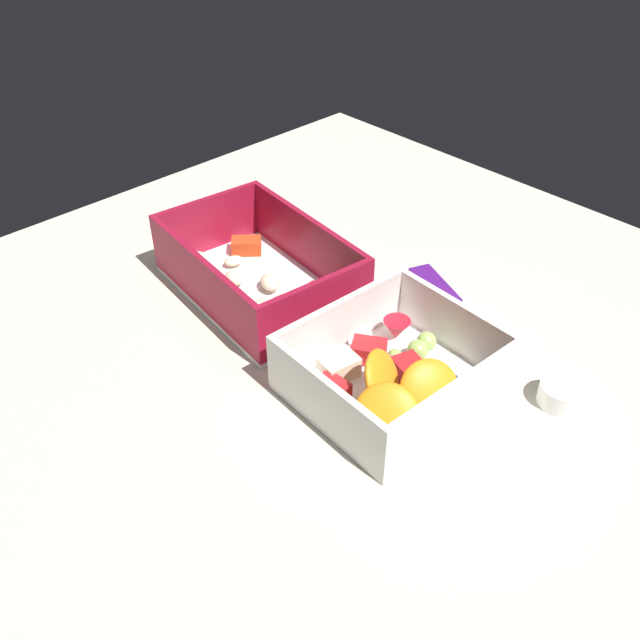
{
  "coord_description": "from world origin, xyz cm",
  "views": [
    {
      "loc": [
        35.44,
        -36.25,
        43.62
      ],
      "look_at": [
        -1.51,
        -1.03,
        4.0
      ],
      "focal_mm": 39.12,
      "sensor_mm": 36.0,
      "label": 1
    }
  ],
  "objects_px": {
    "candy_bar": "(434,288)",
    "pasta_container": "(261,276)",
    "paper_cup_liner": "(562,394)",
    "fruit_bowl": "(393,375)"
  },
  "relations": [
    {
      "from": "pasta_container",
      "to": "fruit_bowl",
      "type": "relative_size",
      "value": 1.28
    },
    {
      "from": "candy_bar",
      "to": "paper_cup_liner",
      "type": "xyz_separation_m",
      "value": [
        0.17,
        -0.05,
        0.0
      ]
    },
    {
      "from": "candy_bar",
      "to": "pasta_container",
      "type": "bearing_deg",
      "value": -133.26
    },
    {
      "from": "pasta_container",
      "to": "candy_bar",
      "type": "xyz_separation_m",
      "value": [
        0.12,
        0.13,
        -0.02
      ]
    },
    {
      "from": "pasta_container",
      "to": "paper_cup_liner",
      "type": "xyz_separation_m",
      "value": [
        0.3,
        0.08,
        -0.01
      ]
    },
    {
      "from": "pasta_container",
      "to": "fruit_bowl",
      "type": "height_order",
      "value": "pasta_container"
    },
    {
      "from": "pasta_container",
      "to": "paper_cup_liner",
      "type": "distance_m",
      "value": 0.31
    },
    {
      "from": "fruit_bowl",
      "to": "candy_bar",
      "type": "distance_m",
      "value": 0.16
    },
    {
      "from": "pasta_container",
      "to": "paper_cup_liner",
      "type": "height_order",
      "value": "pasta_container"
    },
    {
      "from": "pasta_container",
      "to": "fruit_bowl",
      "type": "xyz_separation_m",
      "value": [
        0.19,
        -0.01,
        -0.0
      ]
    }
  ]
}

